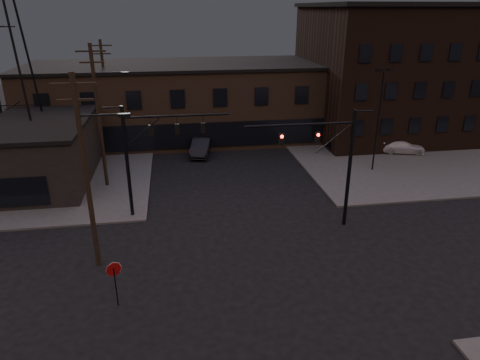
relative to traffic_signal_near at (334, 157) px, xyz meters
name	(u,v)px	position (x,y,z in m)	size (l,w,h in m)	color
ground	(266,269)	(-5.36, -4.50, -4.93)	(140.00, 140.00, 0.00)	black
sidewalk_ne	(416,141)	(16.64, 17.50, -4.86)	(30.00, 30.00, 0.15)	#474744
building_row	(214,101)	(-5.36, 23.50, -0.93)	(40.00, 12.00, 8.00)	brown
building_right	(407,73)	(16.64, 21.50, 2.07)	(22.00, 16.00, 14.00)	black
traffic_signal_near	(334,157)	(0.00, 0.00, 0.00)	(7.12, 0.24, 8.00)	black
traffic_signal_far	(145,149)	(-12.07, 3.50, 0.08)	(7.12, 0.24, 8.00)	black
stop_sign	(114,274)	(-13.36, -6.49, -3.09)	(0.72, 0.33, 2.48)	black
utility_pole_near	(87,170)	(-14.79, -2.50, 0.94)	(3.70, 0.28, 11.00)	black
utility_pole_mid	(99,114)	(-15.79, 9.50, 1.19)	(3.70, 0.28, 11.50)	black
utility_pole_far	(106,92)	(-16.86, 21.50, 0.85)	(2.20, 0.28, 11.00)	black
lot_light_a	(379,112)	(7.64, 9.50, 0.58)	(1.50, 0.28, 9.14)	black
lot_light_b	(413,98)	(13.64, 14.50, 0.58)	(1.50, 0.28, 9.14)	black
parked_car_lot_a	(348,143)	(7.68, 15.48, -4.05)	(1.74, 4.32, 1.47)	black
parked_car_lot_b	(402,147)	(12.77, 13.62, -4.15)	(1.78, 4.38, 1.27)	silver
car_crossing	(201,147)	(-7.44, 16.71, -4.10)	(1.77, 5.07, 1.67)	black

